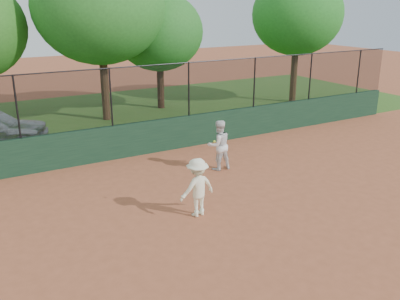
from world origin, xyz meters
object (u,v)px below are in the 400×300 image
tree_2 (99,6)px  tree_3 (159,32)px  player_main (197,187)px  tree_4 (298,14)px  player_second (219,145)px

tree_2 → tree_3: bearing=16.1°
player_main → tree_4: bearing=39.7°
player_second → tree_4: tree_4 is taller
player_second → tree_3: tree_3 is taller
tree_3 → tree_4: (6.99, -2.25, 0.81)m
tree_3 → tree_4: tree_4 is taller
player_main → tree_2: size_ratio=0.27×
tree_2 → player_second: bearing=-82.8°
player_main → tree_3: (4.48, 11.78, 3.09)m
player_second → player_main: 3.43m
player_second → tree_3: (2.22, 9.20, 3.03)m
tree_2 → tree_3: tree_2 is taller
player_second → tree_4: bearing=-139.0°
player_second → player_main: (-2.26, -2.58, -0.06)m
tree_2 → tree_3: size_ratio=1.32×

